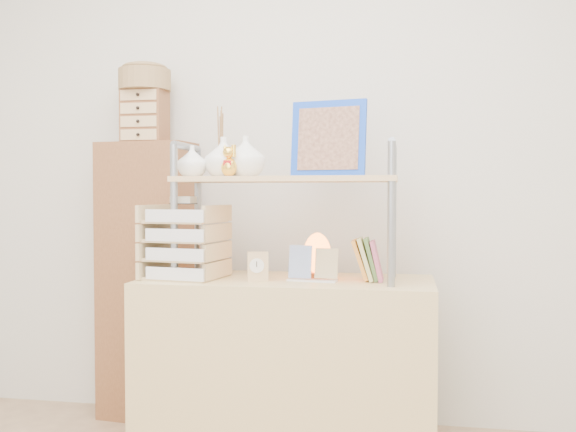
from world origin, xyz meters
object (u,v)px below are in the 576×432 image
at_px(cabinet, 148,281).
at_px(desk, 286,369).
at_px(letter_tray, 184,246).
at_px(salt_lamp, 317,255).

bearing_deg(cabinet, desk, -19.94).
bearing_deg(letter_tray, desk, 8.30).
height_order(cabinet, salt_lamp, cabinet).
height_order(desk, salt_lamp, salt_lamp).
height_order(letter_tray, salt_lamp, letter_tray).
bearing_deg(desk, letter_tray, -171.70).
distance_m(cabinet, salt_lamp, 0.95).
distance_m(letter_tray, salt_lamp, 0.56).
xyz_separation_m(letter_tray, salt_lamp, (0.54, 0.13, -0.04)).
bearing_deg(salt_lamp, letter_tray, -166.74).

